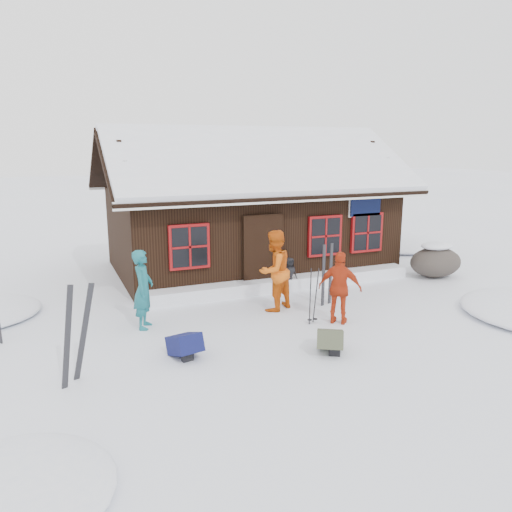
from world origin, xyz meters
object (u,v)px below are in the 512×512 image
object	(u,v)px
backpack_blue	(185,348)
backpack_olive	(330,344)
ski_poles	(313,297)
skier_orange_right	(340,288)
skier_teal	(143,289)
boulder	(436,261)
skier_crouched	(289,274)
skier_orange_left	(274,271)
ski_pair_left	(76,335)

from	to	relation	value
backpack_blue	backpack_olive	bearing A→B (deg)	-29.31
backpack_blue	ski_poles	bearing A→B (deg)	1.38
skier_orange_right	backpack_blue	xyz separation A→B (m)	(-3.59, -0.45, -0.63)
skier_teal	boulder	bearing A→B (deg)	-61.54
skier_teal	skier_crouched	xyz separation A→B (m)	(4.10, 1.29, -0.39)
skier_teal	ski_poles	bearing A→B (deg)	-85.99
skier_teal	skier_orange_right	bearing A→B (deg)	-86.74
skier_teal	backpack_blue	world-z (taller)	skier_teal
skier_crouched	boulder	size ratio (longest dim) A/B	0.57
skier_orange_left	boulder	distance (m)	5.79
skier_crouched	skier_orange_right	bearing A→B (deg)	-96.80
skier_crouched	ski_poles	size ratio (longest dim) A/B	0.72
ski_poles	skier_teal	bearing A→B (deg)	161.51
skier_orange_left	skier_teal	bearing A→B (deg)	-25.38
ski_poles	ski_pair_left	bearing A→B (deg)	-169.56
skier_orange_right	skier_crouched	distance (m)	2.71
skier_orange_right	ski_pair_left	size ratio (longest dim) A/B	0.95
skier_orange_right	skier_crouched	bearing A→B (deg)	-50.15
skier_teal	skier_orange_left	distance (m)	3.06
skier_teal	skier_orange_right	size ratio (longest dim) A/B	1.06
skier_crouched	ski_poles	world-z (taller)	ski_poles
ski_pair_left	backpack_olive	bearing A→B (deg)	-31.46
ski_pair_left	ski_poles	size ratio (longest dim) A/B	1.33
boulder	backpack_olive	world-z (taller)	boulder
backpack_olive	skier_orange_left	bearing A→B (deg)	118.97
skier_teal	skier_crouched	distance (m)	4.32
backpack_blue	backpack_olive	world-z (taller)	backpack_olive
skier_crouched	backpack_olive	size ratio (longest dim) A/B	1.43
skier_orange_right	backpack_blue	size ratio (longest dim) A/B	2.52
ski_pair_left	skier_orange_right	bearing A→B (deg)	-16.50
skier_teal	boulder	xyz separation A→B (m)	(8.75, 0.91, -0.38)
boulder	skier_orange_left	bearing A→B (deg)	-170.98
skier_teal	skier_orange_right	distance (m)	4.21
ski_pair_left	skier_teal	bearing A→B (deg)	30.86
ski_poles	skier_crouched	bearing A→B (deg)	75.02
backpack_blue	backpack_olive	size ratio (longest dim) A/B	1.00
skier_crouched	ski_pair_left	xyz separation A→B (m)	(-5.58, -3.35, 0.35)
skier_orange_right	boulder	world-z (taller)	skier_orange_right
ski_pair_left	ski_poles	distance (m)	5.01
ski_poles	skier_orange_right	bearing A→B (deg)	-23.96
skier_teal	ski_pair_left	world-z (taller)	skier_teal
boulder	ski_pair_left	size ratio (longest dim) A/B	0.94
skier_orange_left	boulder	world-z (taller)	skier_orange_left
backpack_blue	ski_pair_left	bearing A→B (deg)	175.60
boulder	backpack_blue	size ratio (longest dim) A/B	2.51
boulder	ski_pair_left	distance (m)	10.66
boulder	ski_pair_left	xyz separation A→B (m)	(-10.23, -2.97, 0.33)
skier_teal	ski_poles	xyz separation A→B (m)	(3.45, -1.15, -0.25)
skier_crouched	boulder	world-z (taller)	boulder
skier_teal	backpack_olive	distance (m)	4.05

